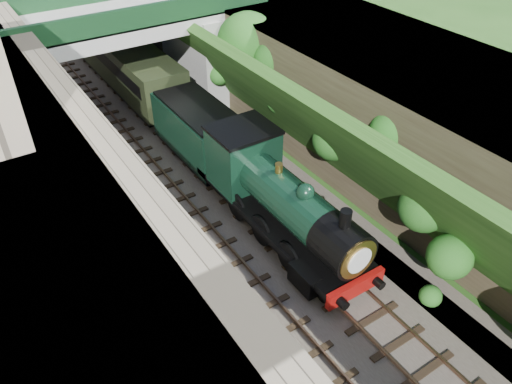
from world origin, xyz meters
TOP-DOWN VIEW (x-y plane):
  - trackbed at (0.00, 20.00)m, footprint 10.00×90.00m
  - retaining_wall at (-5.50, 20.00)m, footprint 1.00×90.00m
  - street_plateau_right at (9.50, 20.00)m, footprint 8.00×90.00m
  - embankment_slope at (5.08, 18.18)m, footprint 4.49×90.00m
  - track_left at (-2.00, 20.00)m, footprint 2.50×90.00m
  - track_right at (1.20, 20.00)m, footprint 2.50×90.00m
  - road_bridge at (0.94, 24.00)m, footprint 16.00×6.40m
  - tree at (5.91, 19.22)m, footprint 3.60×3.80m
  - locomotive at (1.20, 9.26)m, footprint 3.10×10.23m
  - tender at (1.20, 16.63)m, footprint 2.70×6.00m
  - coach_front at (1.20, 29.23)m, footprint 2.90×18.00m

SIDE VIEW (x-z plane):
  - trackbed at x=0.00m, z-range 0.00..0.20m
  - track_left at x=-2.00m, z-range 0.15..0.35m
  - track_right at x=1.20m, z-range 0.15..0.35m
  - tender at x=1.20m, z-range 0.09..3.14m
  - locomotive at x=1.20m, z-range -0.02..3.81m
  - coach_front at x=1.20m, z-range 0.20..3.90m
  - embankment_slope at x=5.08m, z-range -0.29..6.07m
  - street_plateau_right at x=9.50m, z-range 0.00..6.25m
  - retaining_wall at x=-5.50m, z-range 0.00..7.00m
  - road_bridge at x=0.94m, z-range 0.45..7.70m
  - tree at x=5.91m, z-range 1.35..7.95m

